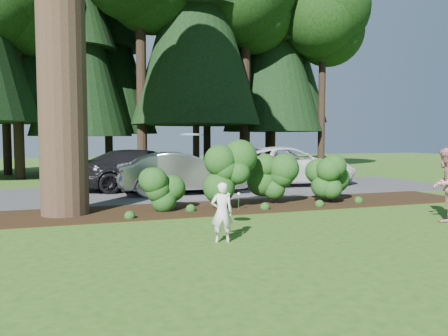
{
  "coord_description": "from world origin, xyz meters",
  "views": [
    {
      "loc": [
        -4.29,
        -8.97,
        2.1
      ],
      "look_at": [
        -0.6,
        1.9,
        1.3
      ],
      "focal_mm": 35.0,
      "sensor_mm": 36.0,
      "label": 1
    }
  ],
  "objects_px": {
    "car_silver_wagon": "(182,173)",
    "car_white_suv": "(287,166)",
    "adult": "(446,185)",
    "child": "(222,212)",
    "frisbee": "(192,134)",
    "car_dark_suv": "(146,169)"
  },
  "relations": [
    {
      "from": "car_silver_wagon",
      "to": "car_white_suv",
      "type": "distance_m",
      "value": 5.29
    },
    {
      "from": "car_white_suv",
      "to": "adult",
      "type": "distance_m",
      "value": 8.67
    },
    {
      "from": "car_silver_wagon",
      "to": "child",
      "type": "distance_m",
      "value": 7.57
    },
    {
      "from": "car_silver_wagon",
      "to": "frisbee",
      "type": "xyz_separation_m",
      "value": [
        -1.58,
        -7.61,
        1.37
      ]
    },
    {
      "from": "car_dark_suv",
      "to": "frisbee",
      "type": "bearing_deg",
      "value": 173.41
    },
    {
      "from": "child",
      "to": "frisbee",
      "type": "distance_m",
      "value": 1.69
    },
    {
      "from": "car_dark_suv",
      "to": "car_white_suv",
      "type": "bearing_deg",
      "value": -96.08
    },
    {
      "from": "car_silver_wagon",
      "to": "adult",
      "type": "height_order",
      "value": "adult"
    },
    {
      "from": "car_silver_wagon",
      "to": "adult",
      "type": "distance_m",
      "value": 8.81
    },
    {
      "from": "car_silver_wagon",
      "to": "child",
      "type": "xyz_separation_m",
      "value": [
        -0.94,
        -7.51,
        -0.19
      ]
    },
    {
      "from": "child",
      "to": "adult",
      "type": "relative_size",
      "value": 0.66
    },
    {
      "from": "car_silver_wagon",
      "to": "child",
      "type": "bearing_deg",
      "value": 174.65
    },
    {
      "from": "car_white_suv",
      "to": "child",
      "type": "height_order",
      "value": "car_white_suv"
    },
    {
      "from": "car_white_suv",
      "to": "frisbee",
      "type": "relative_size",
      "value": 13.49
    },
    {
      "from": "child",
      "to": "adult",
      "type": "height_order",
      "value": "adult"
    },
    {
      "from": "car_silver_wagon",
      "to": "adult",
      "type": "relative_size",
      "value": 2.52
    },
    {
      "from": "adult",
      "to": "child",
      "type": "bearing_deg",
      "value": -23.07
    },
    {
      "from": "child",
      "to": "car_dark_suv",
      "type": "bearing_deg",
      "value": -74.65
    },
    {
      "from": "car_white_suv",
      "to": "child",
      "type": "relative_size",
      "value": 4.97
    },
    {
      "from": "car_silver_wagon",
      "to": "frisbee",
      "type": "height_order",
      "value": "frisbee"
    },
    {
      "from": "car_silver_wagon",
      "to": "car_white_suv",
      "type": "height_order",
      "value": "car_white_suv"
    },
    {
      "from": "car_silver_wagon",
      "to": "adult",
      "type": "bearing_deg",
      "value": -143.08
    }
  ]
}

